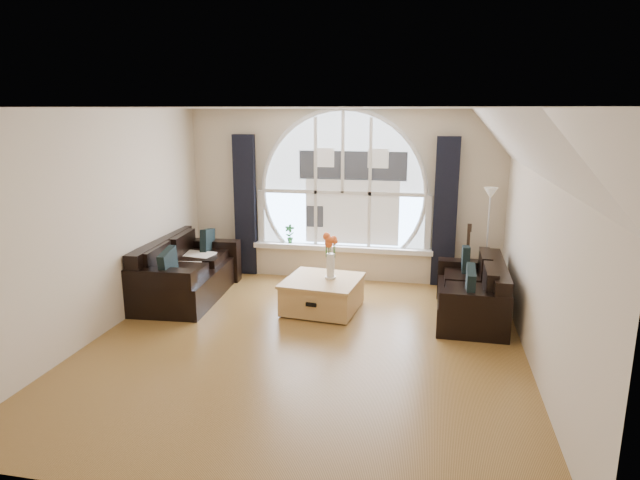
{
  "coord_description": "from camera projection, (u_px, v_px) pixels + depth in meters",
  "views": [
    {
      "loc": [
        1.36,
        -5.81,
        2.69
      ],
      "look_at": [
        0.0,
        0.9,
        1.05
      ],
      "focal_mm": 30.78,
      "sensor_mm": 36.0,
      "label": 1
    }
  ],
  "objects": [
    {
      "name": "curtain_left",
      "position": [
        245.0,
        206.0,
        8.98
      ],
      "size": [
        0.35,
        0.12,
        2.3
      ],
      "primitive_type": "cube",
      "color": "black",
      "rests_on": "ground"
    },
    {
      "name": "vase_flowers",
      "position": [
        331.0,
        251.0,
        7.38
      ],
      "size": [
        0.24,
        0.24,
        0.7
      ],
      "primitive_type": "cube",
      "color": "white",
      "rests_on": "coffee_chest"
    },
    {
      "name": "sofa_left",
      "position": [
        187.0,
        271.0,
        7.97
      ],
      "size": [
        1.08,
        1.98,
        0.85
      ],
      "primitive_type": "cube",
      "rotation": [
        0.0,
        0.0,
        0.06
      ],
      "color": "black",
      "rests_on": "ground"
    },
    {
      "name": "ceiling",
      "position": [
        303.0,
        108.0,
        5.8
      ],
      "size": [
        5.0,
        5.5,
        0.01
      ],
      "primitive_type": "cube",
      "color": "silver",
      "rests_on": "ground"
    },
    {
      "name": "attic_slope",
      "position": [
        518.0,
        144.0,
        5.46
      ],
      "size": [
        0.92,
        5.5,
        0.72
      ],
      "primitive_type": "cube",
      "color": "silver",
      "rests_on": "ground"
    },
    {
      "name": "throw_blanket",
      "position": [
        192.0,
        259.0,
        8.19
      ],
      "size": [
        0.62,
        0.62,
        0.1
      ],
      "primitive_type": "cube",
      "rotation": [
        0.0,
        0.0,
        -0.14
      ],
      "color": "silver",
      "rests_on": "sofa_left"
    },
    {
      "name": "wall_left",
      "position": [
        102.0,
        223.0,
        6.6
      ],
      "size": [
        0.01,
        5.5,
        2.7
      ],
      "primitive_type": "cube",
      "color": "beige",
      "rests_on": "ground"
    },
    {
      "name": "curtain_right",
      "position": [
        445.0,
        213.0,
        8.36
      ],
      "size": [
        0.35,
        0.12,
        2.3
      ],
      "primitive_type": "cube",
      "color": "black",
      "rests_on": "ground"
    },
    {
      "name": "neighbor_house",
      "position": [
        352.0,
        187.0,
        8.63
      ],
      "size": [
        1.7,
        0.02,
        1.5
      ],
      "primitive_type": "cube",
      "color": "silver",
      "rests_on": "wall_back"
    },
    {
      "name": "ground",
      "position": [
        305.0,
        344.0,
        6.43
      ],
      "size": [
        5.0,
        5.5,
        0.01
      ],
      "primitive_type": "cube",
      "color": "brown",
      "rests_on": "ground"
    },
    {
      "name": "sofa_right",
      "position": [
        471.0,
        288.0,
        7.2
      ],
      "size": [
        0.87,
        1.69,
        0.75
      ],
      "primitive_type": "cube",
      "rotation": [
        0.0,
        0.0,
        -0.02
      ],
      "color": "black",
      "rests_on": "ground"
    },
    {
      "name": "wall_front",
      "position": [
        206.0,
        324.0,
        3.49
      ],
      "size": [
        5.0,
        0.01,
        2.7
      ],
      "primitive_type": "cube",
      "color": "beige",
      "rests_on": "ground"
    },
    {
      "name": "wall_right",
      "position": [
        541.0,
        243.0,
        5.63
      ],
      "size": [
        0.01,
        5.5,
        2.7
      ],
      "primitive_type": "cube",
      "color": "beige",
      "rests_on": "ground"
    },
    {
      "name": "window_sill",
      "position": [
        342.0,
        248.0,
        8.84
      ],
      "size": [
        2.9,
        0.22,
        0.08
      ],
      "primitive_type": "cube",
      "color": "white",
      "rests_on": "wall_back"
    },
    {
      "name": "coffee_chest",
      "position": [
        322.0,
        293.0,
        7.49
      ],
      "size": [
        1.08,
        1.08,
        0.48
      ],
      "primitive_type": "cube",
      "rotation": [
        0.0,
        0.0,
        -0.11
      ],
      "color": "tan",
      "rests_on": "ground"
    },
    {
      "name": "window_frame",
      "position": [
        343.0,
        179.0,
        8.62
      ],
      "size": [
        2.76,
        0.08,
        2.15
      ],
      "primitive_type": "cube",
      "color": "white",
      "rests_on": "wall_back"
    },
    {
      "name": "arched_window",
      "position": [
        343.0,
        178.0,
        8.65
      ],
      "size": [
        2.6,
        0.06,
        2.15
      ],
      "primitive_type": "cube",
      "color": "silver",
      "rests_on": "wall_back"
    },
    {
      "name": "floor_lamp",
      "position": [
        487.0,
        242.0,
        8.01
      ],
      "size": [
        0.24,
        0.24,
        1.6
      ],
      "primitive_type": "cube",
      "color": "#B2B2B2",
      "rests_on": "ground"
    },
    {
      "name": "potted_plant",
      "position": [
        290.0,
        234.0,
        8.96
      ],
      "size": [
        0.17,
        0.12,
        0.31
      ],
      "primitive_type": "imported",
      "rotation": [
        0.0,
        0.0,
        0.05
      ],
      "color": "#1E6023",
      "rests_on": "window_sill"
    },
    {
      "name": "wall_back",
      "position": [
        343.0,
        195.0,
        8.74
      ],
      "size": [
        5.0,
        0.01,
        2.7
      ],
      "primitive_type": "cube",
      "color": "beige",
      "rests_on": "ground"
    },
    {
      "name": "guitar",
      "position": [
        467.0,
        257.0,
        8.22
      ],
      "size": [
        0.36,
        0.25,
        1.06
      ],
      "primitive_type": "cube",
      "rotation": [
        0.0,
        0.0,
        -0.02
      ],
      "color": "brown",
      "rests_on": "ground"
    }
  ]
}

